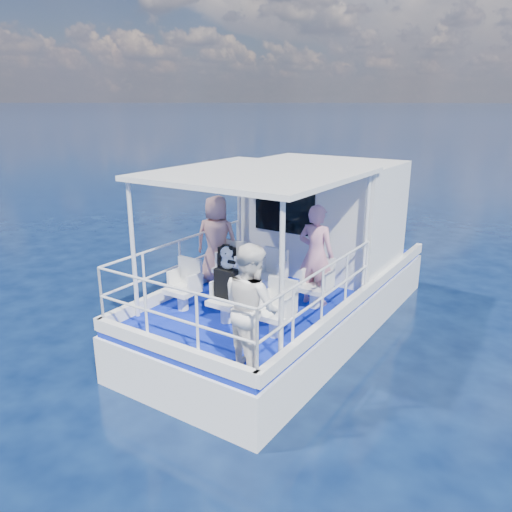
{
  "coord_description": "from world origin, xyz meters",
  "views": [
    {
      "loc": [
        4.37,
        -6.89,
        4.26
      ],
      "look_at": [
        0.1,
        -0.4,
        1.83
      ],
      "focal_mm": 35.0,
      "sensor_mm": 36.0,
      "label": 1
    }
  ],
  "objects_px": {
    "passenger_port_fwd": "(217,240)",
    "passenger_stbd_aft": "(251,307)",
    "panda": "(227,257)",
    "backpack_center": "(226,284)"
  },
  "relations": [
    {
      "from": "passenger_stbd_aft",
      "to": "backpack_center",
      "type": "height_order",
      "value": "passenger_stbd_aft"
    },
    {
      "from": "passenger_port_fwd",
      "to": "passenger_stbd_aft",
      "type": "bearing_deg",
      "value": 116.23
    },
    {
      "from": "passenger_port_fwd",
      "to": "panda",
      "type": "height_order",
      "value": "passenger_port_fwd"
    },
    {
      "from": "passenger_stbd_aft",
      "to": "passenger_port_fwd",
      "type": "bearing_deg",
      "value": -19.73
    },
    {
      "from": "backpack_center",
      "to": "panda",
      "type": "xyz_separation_m",
      "value": [
        0.01,
        0.03,
        0.44
      ]
    },
    {
      "from": "passenger_stbd_aft",
      "to": "panda",
      "type": "xyz_separation_m",
      "value": [
        -1.08,
        0.97,
        0.23
      ]
    },
    {
      "from": "panda",
      "to": "passenger_stbd_aft",
      "type": "bearing_deg",
      "value": -41.72
    },
    {
      "from": "passenger_port_fwd",
      "to": "passenger_stbd_aft",
      "type": "distance_m",
      "value": 3.31
    },
    {
      "from": "passenger_port_fwd",
      "to": "backpack_center",
      "type": "height_order",
      "value": "passenger_port_fwd"
    },
    {
      "from": "passenger_port_fwd",
      "to": "panda",
      "type": "bearing_deg",
      "value": 113.81
    }
  ]
}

